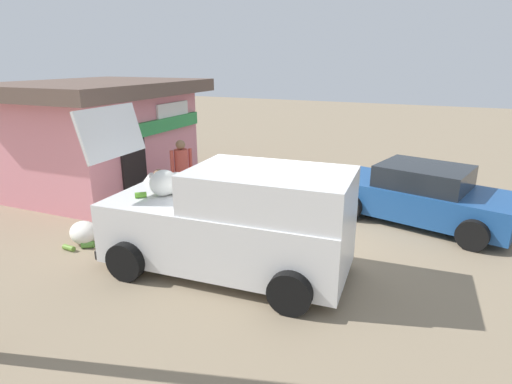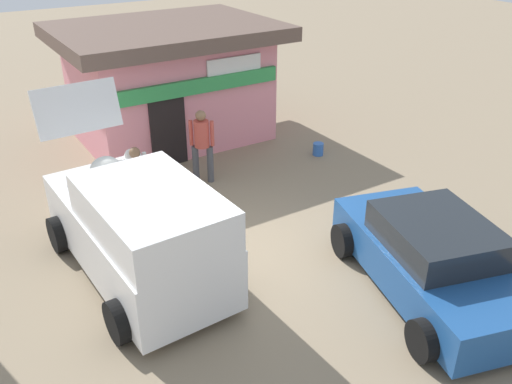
% 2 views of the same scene
% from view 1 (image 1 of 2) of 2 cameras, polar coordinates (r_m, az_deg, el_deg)
% --- Properties ---
extents(ground_plane, '(60.00, 60.00, 0.00)m').
position_cam_1_polar(ground_plane, '(8.98, 4.23, -6.21)').
color(ground_plane, gray).
extents(storefront_bar, '(5.65, 4.41, 3.04)m').
position_cam_1_polar(storefront_bar, '(12.78, -20.06, 7.42)').
color(storefront_bar, pink).
rests_on(storefront_bar, ground_plane).
extents(delivery_van, '(2.38, 4.63, 2.81)m').
position_cam_1_polar(delivery_van, '(7.28, -2.92, -3.92)').
color(delivery_van, white).
rests_on(delivery_van, ground_plane).
extents(parked_sedan, '(2.85, 4.24, 1.33)m').
position_cam_1_polar(parked_sedan, '(10.39, 21.54, -0.42)').
color(parked_sedan, '#1E4C8C').
rests_on(parked_sedan, ground_plane).
extents(vendor_standing, '(0.48, 0.47, 1.73)m').
position_cam_1_polar(vendor_standing, '(10.68, -10.04, 3.15)').
color(vendor_standing, '#4C4C51').
rests_on(vendor_standing, ground_plane).
extents(customer_bending, '(0.59, 0.70, 1.47)m').
position_cam_1_polar(customer_bending, '(9.09, -14.38, -0.50)').
color(customer_bending, '#726047').
rests_on(customer_bending, ground_plane).
extents(unloaded_banana_pile, '(0.93, 0.87, 0.46)m').
position_cam_1_polar(unloaded_banana_pile, '(9.33, -22.24, -5.20)').
color(unloaded_banana_pile, silver).
rests_on(unloaded_banana_pile, ground_plane).
extents(paint_bucket, '(0.27, 0.27, 0.32)m').
position_cam_1_polar(paint_bucket, '(13.49, -1.73, 2.73)').
color(paint_bucket, blue).
rests_on(paint_bucket, ground_plane).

